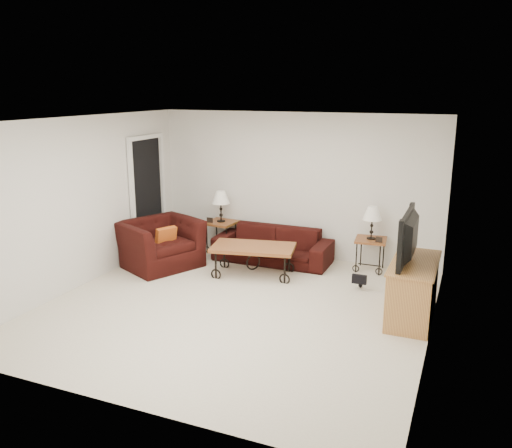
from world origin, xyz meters
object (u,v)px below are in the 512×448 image
Objects in this scene: lamp_right at (372,223)px; coffee_table at (253,260)px; side_table_left at (221,236)px; television at (415,237)px; lamp_left at (221,206)px; backpack at (361,274)px; tv_stand at (413,290)px; side_table_right at (370,255)px; sofa at (273,245)px; armchair at (160,244)px.

coffee_table is (-1.66, -0.94, -0.56)m from lamp_right.
side_table_left is 0.50× the size of television.
side_table_left is at bearing -114.81° from television.
lamp_left reaches higher than backpack.
tv_stand is 0.70m from television.
sofa is at bearing -173.68° from side_table_right.
lamp_left is 1.32× the size of backpack.
sofa reaches higher than coffee_table.
tv_stand is at bearing -62.47° from side_table_right.
lamp_right is 1.99m from coffee_table.
tv_stand reaches higher than side_table_left.
lamp_right is at bearing 29.39° from coffee_table.
side_table_right is at bearing 6.32° from sofa.
television is (2.45, -1.44, 0.79)m from sofa.
lamp_left is (-1.06, 0.18, 0.55)m from sofa.
sofa reaches higher than backpack.
lamp_left reaches higher than coffee_table.
tv_stand is (3.53, -1.62, 0.10)m from side_table_left.
sofa is 3.73× the size of lamp_right.
tv_stand is 2.97× the size of backpack.
lamp_left is at bearing 180.00° from lamp_right.
side_table_right is 3.45m from armchair.
sofa is 2.86m from tv_stand.
armchair is 4.13m from tv_stand.
sofa is 3.73× the size of side_table_right.
sofa is 1.21m from lamp_left.
coffee_table is at bearing -150.61° from lamp_right.
tv_stand is at bearing -71.18° from armchair.
sofa is 3.55× the size of lamp_left.
lamp_left is 2.91m from backpack.
side_table_left is 2.69m from side_table_right.
armchair is 1.06× the size of television.
television reaches higher than tv_stand.
side_table_left is 0.44× the size of tv_stand.
television reaches higher than coffee_table.
sofa is at bearing -9.63° from side_table_left.
television is at bearing -24.81° from side_table_left.
lamp_right is at bearing 89.51° from backpack.
side_table_left is at bearing -1.25° from armchair.
side_table_right is 0.47× the size of television.
armchair reaches higher than sofa.
tv_stand is (4.11, -0.50, -0.01)m from armchair.
side_table_right is at bearing 0.00° from side_table_left.
side_table_right is (1.63, 0.18, -0.02)m from sofa.
lamp_left is 0.43× the size of coffee_table.
sofa is 1.58× the size of tv_stand.
lamp_right reaches higher than backpack.
lamp_left reaches higher than tv_stand.
sofa is 1.08m from side_table_left.
backpack is at bearing 136.22° from tv_stand.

